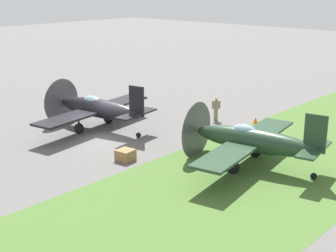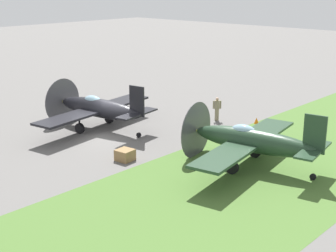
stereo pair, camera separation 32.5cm
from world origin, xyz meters
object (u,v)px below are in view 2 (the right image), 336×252
supply_crate (125,155)px  airplane_wingman (251,140)px  runway_marker_cone (256,121)px  ground_crew_chief (217,108)px  airplane_lead (98,108)px

supply_crate → airplane_wingman: bearing=-55.1°
airplane_wingman → runway_marker_cone: airplane_wingman is taller
supply_crate → runway_marker_cone: size_ratio=2.05×
ground_crew_chief → runway_marker_cone: size_ratio=3.93×
supply_crate → runway_marker_cone: (11.51, -1.36, -0.10)m
airplane_lead → runway_marker_cone: airplane_lead is taller
airplane_wingman → supply_crate: bearing=115.3°
ground_crew_chief → runway_marker_cone: bearing=158.0°
runway_marker_cone → airplane_lead: bearing=139.5°
ground_crew_chief → airplane_lead: bearing=9.0°
supply_crate → ground_crew_chief: bearing=6.9°
airplane_lead → airplane_wingman: airplane_wingman is taller
airplane_wingman → supply_crate: airplane_wingman is taller
airplane_lead → runway_marker_cone: (8.55, -7.29, -1.28)m
airplane_wingman → ground_crew_chief: 9.38m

